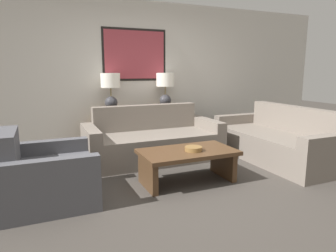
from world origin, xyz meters
The scene contains 10 objects.
ground_plane centered at (0.00, 0.00, 0.00)m, with size 20.00×20.00×0.00m, color #3D3833.
back_wall centered at (0.00, 2.36, 1.33)m, with size 8.27×0.12×2.65m.
console_table centered at (0.00, 2.10, 0.37)m, with size 1.45×0.36×0.75m.
table_lamp_left centered at (-0.50, 2.10, 1.14)m, with size 0.33×0.33×0.64m.
table_lamp_right centered at (0.50, 2.10, 1.14)m, with size 0.33×0.33×0.64m.
couch_by_back_wall centered at (0.00, 1.42, 0.29)m, with size 2.14×0.95×0.85m.
couch_by_side centered at (1.84, 0.63, 0.29)m, with size 0.95×2.14×0.85m.
coffee_table centered at (0.06, 0.30, 0.31)m, with size 1.22×0.68×0.42m.
decorative_bowl centered at (0.11, 0.24, 0.45)m, with size 0.22×0.22×0.05m.
armchair_near_back_wall centered at (-1.62, 0.38, 0.28)m, with size 0.94×0.97×0.82m.
Camera 1 is at (-1.63, -3.00, 1.43)m, focal length 32.00 mm.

